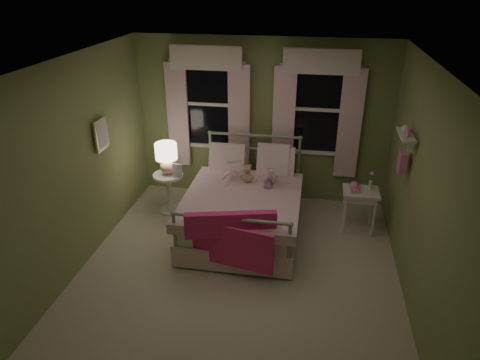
% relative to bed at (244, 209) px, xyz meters
% --- Properties ---
extents(room_shell, '(4.20, 4.20, 4.20)m').
position_rel_bed_xyz_m(room_shell, '(0.08, -0.91, 0.92)').
color(room_shell, beige).
rests_on(room_shell, ground).
extents(bed, '(1.58, 2.04, 1.18)m').
position_rel_bed_xyz_m(bed, '(0.00, 0.00, 0.00)').
color(bed, white).
rests_on(bed, ground).
extents(pink_throw, '(1.09, 0.37, 0.71)m').
position_rel_bed_xyz_m(pink_throw, '(-0.01, -1.02, 0.23)').
color(pink_throw, '#DA2A74').
rests_on(pink_throw, bed).
extents(child_left, '(0.26, 0.18, 0.70)m').
position_rel_bed_xyz_m(child_left, '(-0.29, 0.43, 0.54)').
color(child_left, '#F7D1DD').
rests_on(child_left, bed).
extents(child_right, '(0.34, 0.28, 0.67)m').
position_rel_bed_xyz_m(child_right, '(0.27, 0.43, 0.53)').
color(child_right, '#F7D1DD').
rests_on(child_right, bed).
extents(book_left, '(0.22, 0.16, 0.26)m').
position_rel_bed_xyz_m(book_left, '(-0.29, 0.18, 0.59)').
color(book_left, beige).
rests_on(book_left, child_left).
extents(book_right, '(0.22, 0.15, 0.26)m').
position_rel_bed_xyz_m(book_right, '(0.27, 0.18, 0.54)').
color(book_right, beige).
rests_on(book_right, child_right).
extents(teddy_bear, '(0.22, 0.17, 0.29)m').
position_rel_bed_xyz_m(teddy_bear, '(-0.01, 0.27, 0.42)').
color(teddy_bear, tan).
rests_on(teddy_bear, bed).
extents(nightstand_left, '(0.46, 0.46, 0.65)m').
position_rel_bed_xyz_m(nightstand_left, '(-1.25, 0.38, 0.04)').
color(nightstand_left, white).
rests_on(nightstand_left, ground).
extents(table_lamp, '(0.33, 0.33, 0.49)m').
position_rel_bed_xyz_m(table_lamp, '(-1.25, 0.38, 0.58)').
color(table_lamp, '#F9AD93').
rests_on(table_lamp, nightstand_left).
extents(book_nightstand, '(0.19, 0.24, 0.02)m').
position_rel_bed_xyz_m(book_nightstand, '(-1.15, 0.30, 0.28)').
color(book_nightstand, beige).
rests_on(book_nightstand, nightstand_left).
extents(nightstand_right, '(0.50, 0.40, 0.64)m').
position_rel_bed_xyz_m(nightstand_right, '(1.62, 0.33, 0.17)').
color(nightstand_right, white).
rests_on(nightstand_right, ground).
extents(pink_toy, '(0.14, 0.19, 0.14)m').
position_rel_bed_xyz_m(pink_toy, '(1.52, 0.32, 0.33)').
color(pink_toy, pink).
rests_on(pink_toy, nightstand_right).
extents(bud_vase, '(0.06, 0.06, 0.28)m').
position_rel_bed_xyz_m(bud_vase, '(1.74, 0.38, 0.41)').
color(bud_vase, white).
rests_on(bud_vase, nightstand_right).
extents(window_left, '(1.34, 0.13, 1.96)m').
position_rel_bed_xyz_m(window_left, '(-0.77, 1.12, 1.25)').
color(window_left, black).
rests_on(window_left, room_shell).
extents(window_right, '(1.34, 0.13, 1.96)m').
position_rel_bed_xyz_m(window_right, '(0.93, 1.12, 1.25)').
color(window_right, black).
rests_on(window_right, room_shell).
extents(wall_shelf, '(0.15, 0.50, 0.60)m').
position_rel_bed_xyz_m(wall_shelf, '(1.97, -0.21, 1.15)').
color(wall_shelf, white).
rests_on(wall_shelf, room_shell).
extents(framed_picture, '(0.03, 0.32, 0.42)m').
position_rel_bed_xyz_m(framed_picture, '(-1.87, -0.31, 1.12)').
color(framed_picture, beige).
rests_on(framed_picture, room_shell).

